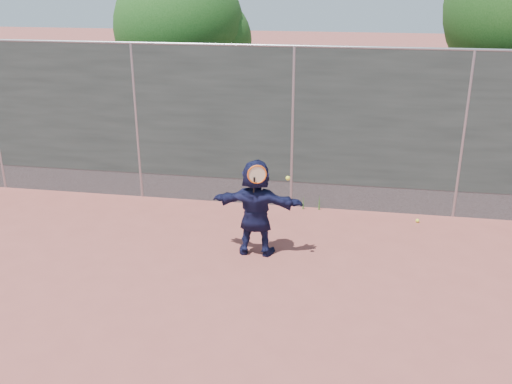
# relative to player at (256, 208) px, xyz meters

# --- Properties ---
(ground) EXTENTS (80.00, 80.00, 0.00)m
(ground) POSITION_rel_player_xyz_m (0.32, -1.44, -0.78)
(ground) COLOR #9E4C42
(ground) RESTS_ON ground
(player) EXTENTS (1.45, 0.49, 1.55)m
(player) POSITION_rel_player_xyz_m (0.00, 0.00, 0.00)
(player) COLOR #15183B
(player) RESTS_ON ground
(ball_ground) EXTENTS (0.07, 0.07, 0.07)m
(ball_ground) POSITION_rel_player_xyz_m (2.65, 1.66, -0.74)
(ball_ground) COLOR #F2FA37
(ball_ground) RESTS_ON ground
(fence) EXTENTS (20.00, 0.06, 3.03)m
(fence) POSITION_rel_player_xyz_m (0.32, 2.06, 0.81)
(fence) COLOR #38423D
(fence) RESTS_ON ground
(swing_action) EXTENTS (0.64, 0.14, 0.51)m
(swing_action) POSITION_rel_player_xyz_m (0.09, -0.20, 0.60)
(swing_action) COLOR orange
(swing_action) RESTS_ON ground
(tree_left) EXTENTS (3.15, 3.00, 4.53)m
(tree_left) POSITION_rel_player_xyz_m (-2.53, 5.11, 2.16)
(tree_left) COLOR #382314
(tree_left) RESTS_ON ground
(weed_clump) EXTENTS (0.68, 0.07, 0.30)m
(weed_clump) POSITION_rel_player_xyz_m (0.62, 1.95, -0.64)
(weed_clump) COLOR #387226
(weed_clump) RESTS_ON ground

